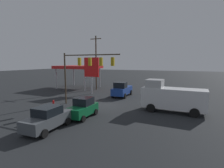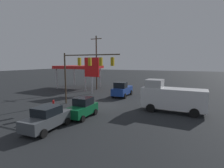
% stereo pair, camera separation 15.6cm
% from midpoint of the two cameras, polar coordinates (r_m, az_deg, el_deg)
% --- Properties ---
extents(ground_plane, '(200.00, 200.00, 0.00)m').
position_cam_midpoint_polar(ground_plane, '(22.80, -2.25, -6.97)').
color(ground_plane, black).
extents(traffic_signal_assembly, '(7.92, 0.43, 6.74)m').
position_cam_midpoint_polar(traffic_signal_assembly, '(22.13, -8.82, 5.92)').
color(traffic_signal_assembly, '#473828').
rests_on(traffic_signal_assembly, ground).
extents(utility_pole, '(2.40, 0.26, 10.74)m').
position_cam_midpoint_polar(utility_pole, '(35.48, -5.36, 7.28)').
color(utility_pole, '#473828').
rests_on(utility_pole, ground).
extents(gas_station_canopy, '(8.28, 7.37, 4.81)m').
position_cam_midpoint_polar(gas_station_canopy, '(38.50, -10.99, 5.36)').
color(gas_station_canopy, red).
rests_on(gas_station_canopy, ground).
extents(price_sign, '(2.81, 0.27, 6.36)m').
position_cam_midpoint_polar(price_sign, '(30.74, -6.84, 5.09)').
color(price_sign, '#B7B7BC').
rests_on(price_sign, ground).
extents(pickup_parked, '(2.39, 5.26, 2.40)m').
position_cam_midpoint_polar(pickup_parked, '(28.49, 3.09, -1.84)').
color(pickup_parked, navy).
rests_on(pickup_parked, ground).
extents(delivery_truck, '(6.88, 2.76, 3.58)m').
position_cam_midpoint_polar(delivery_truck, '(20.59, 18.68, -4.04)').
color(delivery_truck, silver).
rests_on(delivery_truck, ground).
extents(sedan_far, '(2.18, 4.46, 1.93)m').
position_cam_midpoint_polar(sedan_far, '(15.65, -20.49, -10.43)').
color(sedan_far, '#474C51').
rests_on(sedan_far, ground).
extents(hatchback_crossing, '(2.00, 3.82, 1.97)m').
position_cam_midpoint_polar(hatchback_crossing, '(18.14, -9.80, -7.68)').
color(hatchback_crossing, '#0C592D').
rests_on(hatchback_crossing, ground).
extents(fire_hydrant, '(0.24, 0.24, 0.88)m').
position_cam_midpoint_polar(fire_hydrant, '(23.06, -18.77, -6.06)').
color(fire_hydrant, red).
rests_on(fire_hydrant, ground).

